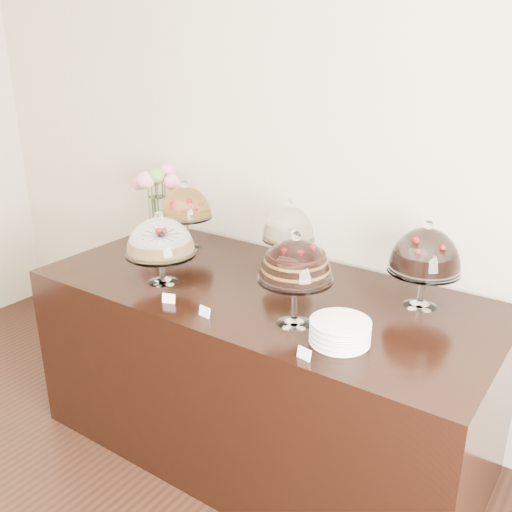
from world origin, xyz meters
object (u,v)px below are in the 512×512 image
Objects in this scene: display_counter at (262,370)px; cake_stand_dark_choco at (425,254)px; cake_stand_sugar_sponge at (160,240)px; cake_stand_fruit_tart at (185,205)px; plate_stack at (340,332)px; flower_vase at (158,190)px; cake_stand_cheesecake at (289,226)px; cake_stand_choco_layer at (296,263)px.

display_counter is 1.00m from cake_stand_dark_choco.
cake_stand_fruit_tart is at bearing 117.33° from cake_stand_sugar_sponge.
plate_stack is (-0.14, -0.51, -0.20)m from cake_stand_dark_choco.
cake_stand_dark_choco is 1.02× the size of cake_stand_fruit_tart.
display_counter is 6.16× the size of cake_stand_sugar_sponge.
cake_stand_sugar_sponge is 0.77m from flower_vase.
cake_stand_cheesecake reaches higher than display_counter.
cake_stand_sugar_sponge is 0.85× the size of flower_vase.
cake_stand_cheesecake is at bearing 137.02° from plate_stack.
cake_stand_sugar_sponge is 1.56× the size of plate_stack.
cake_stand_choco_layer reaches higher than cake_stand_fruit_tart.
cake_stand_choco_layer is (0.75, -0.01, 0.05)m from cake_stand_sugar_sponge.
cake_stand_sugar_sponge is (-0.44, -0.21, 0.67)m from display_counter.
cake_stand_choco_layer is at bearing 169.19° from plate_stack.
flower_vase is (-0.98, 0.34, 0.72)m from display_counter.
plate_stack is at bearing -22.21° from cake_stand_fruit_tart.
plate_stack is at bearing -3.12° from cake_stand_sugar_sponge.
cake_stand_choco_layer is 1.02× the size of cake_stand_dark_choco.
flower_vase is at bearing 156.65° from cake_stand_choco_layer.
cake_stand_sugar_sponge is 0.89× the size of cake_stand_choco_layer.
cake_stand_sugar_sponge is 1.21m from cake_stand_dark_choco.
plate_stack is (1.52, -0.60, -0.22)m from flower_vase.
cake_stand_dark_choco is 1.67m from flower_vase.
flower_vase is (-0.31, 0.11, 0.02)m from cake_stand_fruit_tart.
cake_stand_dark_choco is at bearing 0.49° from cake_stand_fruit_tart.
flower_vase is (-1.29, 0.56, 0.00)m from cake_stand_choco_layer.
cake_stand_cheesecake is at bearing 93.65° from display_counter.
cake_stand_fruit_tart is at bearing 160.78° from display_counter.
cake_stand_dark_choco is at bearing 21.94° from cake_stand_sugar_sponge.
cake_stand_cheesecake is at bearing 124.39° from cake_stand_choco_layer.
cake_stand_cheesecake is at bearing 2.09° from cake_stand_fruit_tart.
cake_stand_choco_layer is 1.75× the size of plate_stack.
plate_stack is at bearing -105.42° from cake_stand_dark_choco.
cake_stand_dark_choco reaches higher than cake_stand_fruit_tart.
cake_stand_fruit_tart is at bearing 157.79° from plate_stack.
plate_stack is (1.21, -0.50, -0.20)m from cake_stand_fruit_tart.
cake_stand_fruit_tart is 1.68× the size of plate_stack.
cake_stand_sugar_sponge reaches higher than plate_stack.
cake_stand_dark_choco is 0.94× the size of flower_vase.
cake_stand_choco_layer reaches higher than cake_stand_sugar_sponge.
flower_vase reaches higher than cake_stand_sugar_sponge.
cake_stand_cheesecake reaches higher than cake_stand_sugar_sponge.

